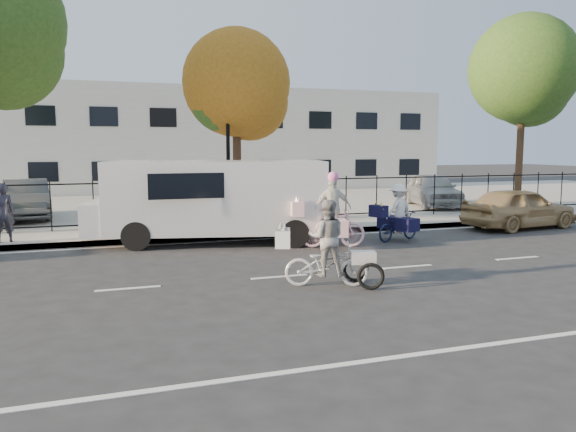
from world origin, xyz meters
name	(u,v)px	position (x,y,z in m)	size (l,w,h in m)	color
ground	(280,277)	(0.00, 0.00, 0.00)	(120.00, 120.00, 0.00)	#333334
road_markings	(280,277)	(0.00, 0.00, 0.01)	(60.00, 9.52, 0.01)	silver
curb	(226,236)	(0.00, 5.05, 0.07)	(60.00, 0.10, 0.15)	#A8A399
sidewalk	(218,231)	(0.00, 6.10, 0.07)	(60.00, 2.20, 0.15)	#A8A399
parking_lot	(178,204)	(0.00, 15.00, 0.07)	(60.00, 15.60, 0.15)	#A8A399
iron_fence	(211,201)	(0.00, 7.20, 0.90)	(58.00, 0.06, 1.50)	black
building	(155,141)	(0.00, 25.00, 3.00)	(34.00, 10.00, 6.00)	silver
lamppost	(228,132)	(0.50, 6.80, 3.11)	(0.36, 0.36, 4.33)	black
street_sign	(153,188)	(-1.85, 6.80, 1.42)	(0.85, 0.06, 1.80)	black
zebra_trike	(327,253)	(0.63, -1.00, 0.64)	(1.94, 1.25, 1.67)	white
unicorn_bike	(331,220)	(2.35, 2.79, 0.75)	(2.05, 1.46, 2.02)	#FBBFCE
bull_bike	(398,218)	(4.56, 3.19, 0.65)	(1.80, 1.27, 1.62)	#0F1733
white_van	(213,198)	(-0.47, 4.50, 1.26)	(6.78, 3.42, 2.27)	silver
gold_sedan	(519,208)	(9.53, 4.02, 0.68)	(1.60, 3.98, 1.36)	tan
pedestrian	(3,213)	(-5.85, 5.55, 0.94)	(0.57, 0.38, 1.57)	black
lot_car_c	(26,199)	(-5.85, 10.81, 0.83)	(1.45, 4.14, 1.37)	#4B4E52
lot_car_d	(433,190)	(9.92, 9.63, 0.86)	(1.67, 4.15, 1.41)	#9FA3A6
tree_mid	(240,89)	(1.15, 7.79, 4.58)	(3.60, 3.57, 6.55)	#442D1D
tree_east	(525,75)	(12.98, 7.98, 5.54)	(4.31, 4.31, 7.91)	#442D1D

